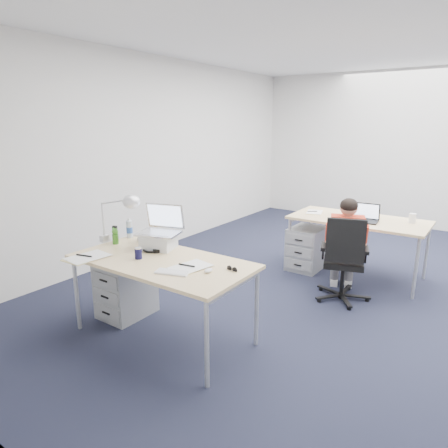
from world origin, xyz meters
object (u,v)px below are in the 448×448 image
Objects in this scene: book_stack at (150,236)px; dark_laptop at (365,213)px; seated_person at (345,246)px; sunglasses at (232,269)px; desk_lamp at (114,217)px; drawer_pedestal_far at (307,248)px; wireless_keyboard at (173,272)px; bear_figurine at (115,236)px; headphones at (152,249)px; can_koozie at (138,253)px; cordless_phone at (115,234)px; drawer_pedestal_near at (126,289)px; far_cup at (412,218)px; office_chair at (342,276)px; desk_far at (358,222)px; water_bottle at (129,228)px; silver_laptop at (158,228)px; computer_mouse at (208,271)px; desk_near at (162,265)px.

book_stack is 0.66× the size of dark_laptop.
dark_laptop is (0.03, 0.54, 0.28)m from seated_person.
desk_lamp is at bearing -170.09° from sunglasses.
sunglasses is at bearing -82.23° from drawer_pedestal_far.
bear_figurine is (-0.98, 0.27, 0.07)m from wireless_keyboard.
headphones is 0.70× the size of dark_laptop.
can_koozie is 0.61m from cordless_phone.
drawer_pedestal_far is (0.94, 2.25, 0.00)m from drawer_pedestal_near.
bear_figurine is 3.37m from far_cup.
office_chair is at bearing -94.28° from seated_person.
desk_far is 7.86× the size of water_bottle.
dark_laptop is at bearing -50.93° from desk_far.
silver_laptop reaches higher than seated_person.
drawer_pedestal_near is at bearing -4.98° from bear_figurine.
book_stack is (-1.42, -2.14, 0.09)m from desk_far.
dark_laptop is at bearing 75.50° from computer_mouse.
silver_laptop is 1.29× the size of dark_laptop.
book_stack reaches higher than desk_near.
headphones reaches higher than desk_near.
desk_lamp reaches higher than headphones.
silver_laptop is 2.49× the size of bear_figurine.
desk_lamp reaches higher than office_chair.
cordless_phone is (-0.75, 0.14, 0.13)m from desk_near.
far_cup reaches higher than drawer_pedestal_far.
office_chair is 1.72× the size of drawer_pedestal_far.
sunglasses reaches higher than desk_near.
drawer_pedestal_near is 5.38× the size of can_koozie.
drawer_pedestal_far is at bearing 92.17° from computer_mouse.
sunglasses is (1.39, -0.19, -0.09)m from water_bottle.
desk_far is 18.87× the size of computer_mouse.
wireless_keyboard is 1.04m from desk_lamp.
seated_person is 13.07× the size of computer_mouse.
book_stack reaches higher than computer_mouse.
drawer_pedestal_far is at bearing 117.58° from office_chair.
seated_person reaches higher than book_stack.
silver_laptop is 4.70× the size of computer_mouse.
dark_laptop is 0.55m from far_cup.
office_chair is at bearing 55.06° from can_koozie.
dark_laptop reaches higher than book_stack.
water_bottle is at bearing 163.47° from computer_mouse.
desk_near is 5.17× the size of dark_laptop.
headphones is (-1.25, -1.69, 0.19)m from seated_person.
bear_figurine is (-1.20, 0.09, 0.07)m from computer_mouse.
bear_figurine reaches higher than headphones.
silver_laptop is 3.90× the size of can_koozie.
seated_person is at bearing 25.90° from cordless_phone.
drawer_pedestal_far is 1.03× the size of desk_lamp.
headphones is at bearing 4.45° from drawer_pedestal_near.
sunglasses is at bearing 44.44° from computer_mouse.
drawer_pedestal_far is 5.38× the size of can_koozie.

